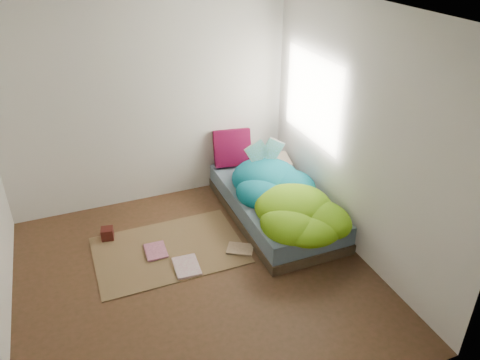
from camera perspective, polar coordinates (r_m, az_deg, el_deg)
name	(u,v)px	position (r m, az deg, el deg)	size (l,w,h in m)	color
ground	(197,278)	(4.90, -5.27, -11.81)	(3.50, 3.50, 0.00)	#423019
room_walls	(190,131)	(4.03, -6.18, 5.96)	(3.54, 3.54, 2.62)	silver
bed	(275,205)	(5.70, 4.25, -3.05)	(1.00, 2.00, 0.34)	#372E1E
duvet	(284,189)	(5.35, 5.40, -1.14)	(0.96, 1.84, 0.34)	#075479
rug	(169,250)	(5.28, -8.65, -8.43)	(1.60, 1.10, 0.01)	brown
pillow_floral	(270,164)	(6.14, 3.73, 2.02)	(0.51, 0.32, 0.11)	silver
pillow_magenta	(232,148)	(6.14, -0.96, 3.96)	(0.48, 0.15, 0.48)	#47042B
open_book	(265,144)	(5.73, 3.09, 4.46)	(0.41, 0.09, 0.25)	#2A8138
wooden_box	(107,234)	(5.56, -15.86, -6.30)	(0.13, 0.13, 0.13)	#3A120D
floor_book_a	(175,269)	(4.99, -7.97, -10.68)	(0.25, 0.35, 0.03)	silver
floor_book_b	(145,253)	(5.25, -11.45, -8.76)	(0.23, 0.30, 0.03)	pink
floor_book_c	(239,255)	(5.13, -0.16, -9.11)	(0.21, 0.28, 0.02)	tan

